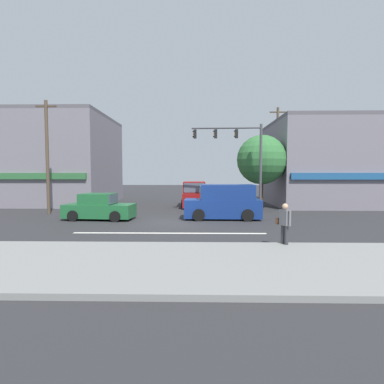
# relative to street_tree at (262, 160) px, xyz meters

# --- Properties ---
(ground_plane) EXTENTS (120.00, 120.00, 0.00)m
(ground_plane) POSITION_rel_street_tree_xyz_m (-6.31, -6.38, -3.87)
(ground_plane) COLOR #2B2B2D
(lane_marking_stripe) EXTENTS (9.00, 0.24, 0.01)m
(lane_marking_stripe) POSITION_rel_street_tree_xyz_m (-6.31, -9.88, -3.87)
(lane_marking_stripe) COLOR silver
(lane_marking_stripe) RESTS_ON ground
(sidewalk_curb) EXTENTS (40.00, 5.00, 0.16)m
(sidewalk_curb) POSITION_rel_street_tree_xyz_m (-6.31, -14.88, -3.79)
(sidewalk_curb) COLOR gray
(sidewalk_curb) RESTS_ON ground
(building_left_block) EXTENTS (13.51, 10.12, 8.22)m
(building_left_block) POSITION_rel_street_tree_xyz_m (-20.21, 4.80, 0.23)
(building_left_block) COLOR slate
(building_left_block) RESTS_ON ground
(building_right_corner) EXTENTS (11.46, 9.47, 7.45)m
(building_right_corner) POSITION_rel_street_tree_xyz_m (7.39, 3.57, -0.15)
(building_right_corner) COLOR slate
(building_right_corner) RESTS_ON ground
(street_tree) EXTENTS (3.86, 3.86, 5.81)m
(street_tree) POSITION_rel_street_tree_xyz_m (0.00, 0.00, 0.00)
(street_tree) COLOR #4C3823
(street_tree) RESTS_ON ground
(utility_pole_near_left) EXTENTS (1.40, 0.22, 7.74)m
(utility_pole_near_left) POSITION_rel_street_tree_xyz_m (-15.29, -3.30, 0.15)
(utility_pole_near_left) COLOR brown
(utility_pole_near_left) RESTS_ON ground
(utility_pole_far_right) EXTENTS (1.40, 0.22, 8.58)m
(utility_pole_far_right) POSITION_rel_street_tree_xyz_m (2.01, 3.05, 0.57)
(utility_pole_far_right) COLOR brown
(utility_pole_far_right) RESTS_ON ground
(traffic_light_mast) EXTENTS (4.89, 0.40, 6.20)m
(traffic_light_mast) POSITION_rel_street_tree_xyz_m (-1.94, -2.69, 0.43)
(traffic_light_mast) COLOR #47474C
(traffic_light_mast) RESTS_ON ground
(van_crossing_center) EXTENTS (4.64, 2.12, 2.11)m
(van_crossing_center) POSITION_rel_street_tree_xyz_m (-3.39, -5.35, -2.87)
(van_crossing_center) COLOR navy
(van_crossing_center) RESTS_ON ground
(van_parked_curbside) EXTENTS (2.06, 4.61, 2.11)m
(van_parked_curbside) POSITION_rel_street_tree_xyz_m (-5.30, 1.69, -2.87)
(van_parked_curbside) COLOR maroon
(van_parked_curbside) RESTS_ON ground
(sedan_approaching_near) EXTENTS (4.22, 2.13, 1.58)m
(sedan_approaching_near) POSITION_rel_street_tree_xyz_m (-10.96, -5.72, -3.16)
(sedan_approaching_near) COLOR #1E6033
(sedan_approaching_near) RESTS_ON ground
(pedestrian_foreground_with_bag) EXTENTS (0.45, 0.68, 1.67)m
(pedestrian_foreground_with_bag) POSITION_rel_street_tree_xyz_m (-1.78, -12.62, -2.92)
(pedestrian_foreground_with_bag) COLOR #333338
(pedestrian_foreground_with_bag) RESTS_ON ground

